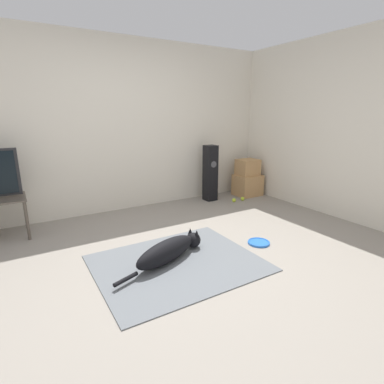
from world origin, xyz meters
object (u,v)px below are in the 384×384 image
Objects in this scene: frisbee at (259,242)px; cardboard_box_upper at (248,167)px; dog at (170,250)px; cardboard_box_lower at (247,185)px; floor_speaker at (210,173)px; tennis_ball_near_speaker at (243,199)px; tennis_ball_by_boxes at (234,200)px.

cardboard_box_upper is at bearing 52.79° from frisbee.
cardboard_box_lower is (2.39, 1.54, 0.06)m from dog.
dog is 1.17× the size of floor_speaker.
cardboard_box_upper is 5.60× the size of tennis_ball_near_speaker.
cardboard_box_lower is at bearing 52.47° from frisbee.
cardboard_box_upper is 0.39× the size of floor_speaker.
floor_speaker is 0.72m from tennis_ball_near_speaker.
floor_speaker is 14.43× the size of tennis_ball_near_speaker.
cardboard_box_upper is (-0.00, 0.02, 0.33)m from cardboard_box_lower.
dog is at bearing -146.89° from cardboard_box_upper.
tennis_ball_by_boxes is at bearing -153.51° from cardboard_box_upper.
tennis_ball_by_boxes is (1.90, 1.31, -0.09)m from dog.
frisbee is 2.21m from cardboard_box_upper.
frisbee is 2.15m from cardboard_box_lower.
frisbee is at bearing -127.53° from cardboard_box_lower.
cardboard_box_lower is (1.30, 1.70, 0.18)m from frisbee.
dog is 16.89× the size of tennis_ball_near_speaker.
tennis_ball_by_boxes is (0.28, -0.33, -0.44)m from floor_speaker.
cardboard_box_upper is at bearing -6.12° from floor_speaker.
dog is 2.44× the size of cardboard_box_lower.
cardboard_box_upper reaches higher than cardboard_box_lower.
cardboard_box_lower is at bearing -83.02° from cardboard_box_upper.
floor_speaker is 14.43× the size of tennis_ball_by_boxes.
floor_speaker is (-0.77, 0.08, -0.04)m from cardboard_box_upper.
cardboard_box_upper is (2.39, 1.56, 0.40)m from dog.
frisbee is 1.68m from tennis_ball_by_boxes.
dog is 16.89× the size of tennis_ball_by_boxes.
tennis_ball_near_speaker reaches higher than frisbee.
dog is 3.02× the size of cardboard_box_upper.
dog reaches higher than tennis_ball_near_speaker.
cardboard_box_upper reaches higher than dog.
cardboard_box_lower reaches higher than frisbee.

